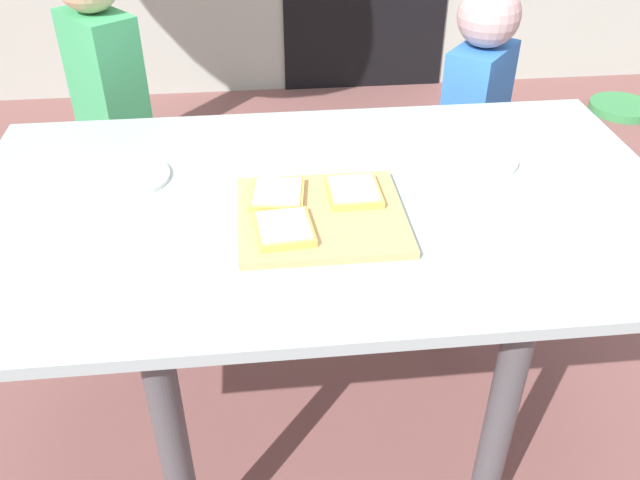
{
  "coord_description": "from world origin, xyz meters",
  "views": [
    {
      "loc": [
        -0.14,
        -1.22,
        1.5
      ],
      "look_at": [
        -0.01,
        0.0,
        0.63
      ],
      "focal_mm": 37.38,
      "sensor_mm": 36.0,
      "label": 1
    }
  ],
  "objects_px": {
    "pizza_slice_far_left": "(278,194)",
    "plate_white_right": "(475,159)",
    "child_right": "(474,121)",
    "dining_table": "(323,237)",
    "cutting_board": "(321,216)",
    "garden_hose_coil": "(622,107)",
    "pizza_slice_near_left": "(284,228)",
    "child_left": "(111,108)",
    "pizza_slice_far_right": "(354,191)",
    "plate_white_left": "(126,177)"
  },
  "relations": [
    {
      "from": "pizza_slice_far_left",
      "to": "garden_hose_coil",
      "type": "xyz_separation_m",
      "value": [
        1.93,
        1.94,
        -0.75
      ]
    },
    {
      "from": "pizza_slice_near_left",
      "to": "garden_hose_coil",
      "type": "bearing_deg",
      "value": 47.06
    },
    {
      "from": "cutting_board",
      "to": "dining_table",
      "type": "bearing_deg",
      "value": 81.59
    },
    {
      "from": "child_left",
      "to": "garden_hose_coil",
      "type": "height_order",
      "value": "child_left"
    },
    {
      "from": "garden_hose_coil",
      "to": "child_right",
      "type": "bearing_deg",
      "value": -135.35
    },
    {
      "from": "dining_table",
      "to": "child_right",
      "type": "relative_size",
      "value": 1.53
    },
    {
      "from": "plate_white_right",
      "to": "child_right",
      "type": "distance_m",
      "value": 0.58
    },
    {
      "from": "cutting_board",
      "to": "plate_white_right",
      "type": "bearing_deg",
      "value": 28.56
    },
    {
      "from": "plate_white_right",
      "to": "child_right",
      "type": "xyz_separation_m",
      "value": [
        0.18,
        0.53,
        -0.16
      ]
    },
    {
      "from": "pizza_slice_near_left",
      "to": "child_left",
      "type": "bearing_deg",
      "value": 118.5
    },
    {
      "from": "pizza_slice_near_left",
      "to": "child_left",
      "type": "relative_size",
      "value": 0.12
    },
    {
      "from": "pizza_slice_far_right",
      "to": "plate_white_left",
      "type": "height_order",
      "value": "pizza_slice_far_right"
    },
    {
      "from": "child_left",
      "to": "plate_white_right",
      "type": "bearing_deg",
      "value": -32.68
    },
    {
      "from": "pizza_slice_far_right",
      "to": "plate_white_right",
      "type": "xyz_separation_m",
      "value": [
        0.31,
        0.15,
        -0.02
      ]
    },
    {
      "from": "pizza_slice_far_right",
      "to": "child_left",
      "type": "bearing_deg",
      "value": 129.92
    },
    {
      "from": "pizza_slice_near_left",
      "to": "pizza_slice_far_left",
      "type": "xyz_separation_m",
      "value": [
        -0.01,
        0.13,
        0.0
      ]
    },
    {
      "from": "cutting_board",
      "to": "child_right",
      "type": "bearing_deg",
      "value": 52.64
    },
    {
      "from": "dining_table",
      "to": "child_left",
      "type": "height_order",
      "value": "child_left"
    },
    {
      "from": "plate_white_left",
      "to": "child_left",
      "type": "bearing_deg",
      "value": 102.7
    },
    {
      "from": "cutting_board",
      "to": "garden_hose_coil",
      "type": "height_order",
      "value": "cutting_board"
    },
    {
      "from": "pizza_slice_far_left",
      "to": "garden_hose_coil",
      "type": "relative_size",
      "value": 0.41
    },
    {
      "from": "pizza_slice_far_right",
      "to": "garden_hose_coil",
      "type": "bearing_deg",
      "value": 47.69
    },
    {
      "from": "child_left",
      "to": "child_right",
      "type": "relative_size",
      "value": 1.1
    },
    {
      "from": "pizza_slice_near_left",
      "to": "plate_white_left",
      "type": "distance_m",
      "value": 0.44
    },
    {
      "from": "cutting_board",
      "to": "pizza_slice_far_right",
      "type": "relative_size",
      "value": 2.65
    },
    {
      "from": "dining_table",
      "to": "garden_hose_coil",
      "type": "distance_m",
      "value": 2.73
    },
    {
      "from": "cutting_board",
      "to": "child_left",
      "type": "bearing_deg",
      "value": 124.27
    },
    {
      "from": "cutting_board",
      "to": "garden_hose_coil",
      "type": "bearing_deg",
      "value": 47.39
    },
    {
      "from": "cutting_board",
      "to": "pizza_slice_far_right",
      "type": "xyz_separation_m",
      "value": [
        0.08,
        0.06,
        0.02
      ]
    },
    {
      "from": "pizza_slice_far_left",
      "to": "pizza_slice_far_right",
      "type": "bearing_deg",
      "value": -1.88
    },
    {
      "from": "plate_white_left",
      "to": "pizza_slice_near_left",
      "type": "bearing_deg",
      "value": -38.73
    },
    {
      "from": "pizza_slice_far_left",
      "to": "plate_white_right",
      "type": "distance_m",
      "value": 0.5
    },
    {
      "from": "plate_white_left",
      "to": "child_left",
      "type": "height_order",
      "value": "child_left"
    },
    {
      "from": "pizza_slice_far_right",
      "to": "child_right",
      "type": "distance_m",
      "value": 0.86
    },
    {
      "from": "pizza_slice_far_left",
      "to": "pizza_slice_far_right",
      "type": "xyz_separation_m",
      "value": [
        0.16,
        -0.01,
        0.0
      ]
    },
    {
      "from": "plate_white_left",
      "to": "child_right",
      "type": "height_order",
      "value": "child_right"
    },
    {
      "from": "pizza_slice_far_right",
      "to": "plate_white_left",
      "type": "xyz_separation_m",
      "value": [
        -0.5,
        0.15,
        -0.02
      ]
    },
    {
      "from": "garden_hose_coil",
      "to": "child_left",
      "type": "bearing_deg",
      "value": -153.79
    },
    {
      "from": "pizza_slice_far_right",
      "to": "child_left",
      "type": "distance_m",
      "value": 1.0
    },
    {
      "from": "pizza_slice_near_left",
      "to": "pizza_slice_far_right",
      "type": "height_order",
      "value": "same"
    },
    {
      "from": "pizza_slice_near_left",
      "to": "plate_white_right",
      "type": "relative_size",
      "value": 0.68
    },
    {
      "from": "child_right",
      "to": "dining_table",
      "type": "bearing_deg",
      "value": -130.08
    },
    {
      "from": "dining_table",
      "to": "pizza_slice_near_left",
      "type": "bearing_deg",
      "value": -122.18
    },
    {
      "from": "dining_table",
      "to": "pizza_slice_near_left",
      "type": "relative_size",
      "value": 11.44
    },
    {
      "from": "plate_white_left",
      "to": "plate_white_right",
      "type": "distance_m",
      "value": 0.81
    },
    {
      "from": "pizza_slice_far_left",
      "to": "plate_white_right",
      "type": "relative_size",
      "value": 0.7
    },
    {
      "from": "cutting_board",
      "to": "garden_hose_coil",
      "type": "relative_size",
      "value": 1.0
    },
    {
      "from": "pizza_slice_far_left",
      "to": "dining_table",
      "type": "bearing_deg",
      "value": 9.67
    },
    {
      "from": "plate_white_left",
      "to": "plate_white_right",
      "type": "xyz_separation_m",
      "value": [
        0.81,
        0.0,
        0.0
      ]
    },
    {
      "from": "pizza_slice_far_right",
      "to": "garden_hose_coil",
      "type": "xyz_separation_m",
      "value": [
        1.77,
        1.94,
        -0.75
      ]
    }
  ]
}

